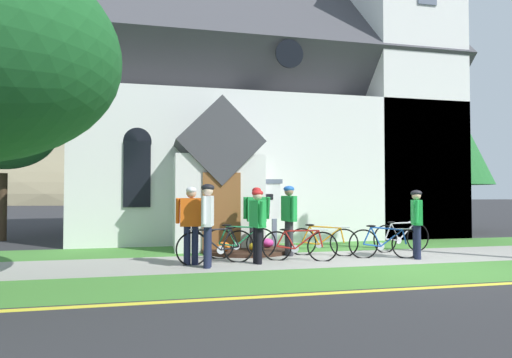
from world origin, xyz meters
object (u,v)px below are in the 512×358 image
Objects in this scene: cyclist_in_orange_jersey at (257,215)px; roadside_conifer at (442,130)px; cyclist_in_white_jersey at (208,218)px; bicycle_silver at (384,243)px; cyclist_in_blue_jersey at (289,214)px; bicycle_yellow at (323,241)px; cyclist_in_red_jersey at (417,219)px; cyclist_in_green_jersey at (258,221)px; church_sign at (244,202)px; bicycle_black at (240,242)px; yard_deciduous_tree at (4,132)px; cyclist_in_yellow_jersey at (191,219)px; bicycle_orange at (299,245)px; bicycle_blue at (216,246)px; bicycle_red at (402,237)px.

cyclist_in_orange_jersey is 10.45m from roadside_conifer.
bicycle_silver is at bearing 5.11° from cyclist_in_white_jersey.
bicycle_silver is 2.38m from cyclist_in_blue_jersey.
bicycle_yellow is 0.99× the size of cyclist_in_red_jersey.
church_sign is at bearing 86.23° from cyclist_in_green_jersey.
bicycle_black is 1.01× the size of cyclist_in_blue_jersey.
cyclist_in_blue_jersey is at bearing -147.61° from roadside_conifer.
cyclist_in_red_jersey is 12.97m from yard_deciduous_tree.
cyclist_in_white_jersey is at bearing -53.48° from cyclist_in_yellow_jersey.
bicycle_black is at bearing 150.26° from bicycle_orange.
cyclist_in_green_jersey is at bearing 12.22° from cyclist_in_white_jersey.
bicycle_blue reaches higher than bicycle_silver.
yard_deciduous_tree is at bearing 155.16° from bicycle_red.
cyclist_in_yellow_jersey is (-1.59, -2.21, -0.31)m from church_sign.
cyclist_in_red_jersey is at bearing -14.12° from bicycle_black.
bicycle_silver is 12.39m from yard_deciduous_tree.
cyclist_in_red_jersey is (3.85, -0.12, -0.00)m from cyclist_in_green_jersey.
bicycle_orange is at bearing -90.54° from cyclist_in_blue_jersey.
cyclist_in_blue_jersey is (0.88, -1.38, -0.28)m from church_sign.
cyclist_in_white_jersey is 9.23m from yard_deciduous_tree.
cyclist_in_white_jersey is (-2.16, -1.25, 0.01)m from cyclist_in_blue_jersey.
bicycle_yellow is at bearing -143.93° from roadside_conifer.
bicycle_blue is 1.05× the size of cyclist_in_yellow_jersey.
bicycle_yellow is 1.07m from cyclist_in_blue_jersey.
cyclist_in_white_jersey is at bearing -174.89° from bicycle_silver.
bicycle_blue is at bearing -44.45° from yard_deciduous_tree.
bicycle_silver is 1.42m from bicycle_red.
church_sign is at bearing 54.19° from cyclist_in_yellow_jersey.
roadside_conifer reaches higher than cyclist_in_red_jersey.
church_sign is 1.23× the size of cyclist_in_white_jersey.
roadside_conifer is at bearing 28.33° from cyclist_in_orange_jersey.
cyclist_in_red_jersey is at bearing -105.60° from bicycle_red.
church_sign is 1.27× the size of bicycle_silver.
cyclist_in_blue_jersey is 0.83m from cyclist_in_orange_jersey.
cyclist_in_blue_jersey is 0.36× the size of yard_deciduous_tree.
bicycle_silver is (2.99, -2.25, -0.94)m from church_sign.
cyclist_in_blue_jersey is at bearing -57.58° from church_sign.
bicycle_blue reaches higher than bicycle_yellow.
cyclist_in_orange_jersey reaches higher than cyclist_in_yellow_jersey.
cyclist_in_white_jersey is at bearing -167.78° from cyclist_in_green_jersey.
cyclist_in_green_jersey is 1.16m from cyclist_in_white_jersey.
cyclist_in_red_jersey is (-0.34, -1.22, 0.56)m from bicycle_red.
cyclist_in_white_jersey is (-0.25, -0.47, 0.66)m from bicycle_blue.
bicycle_silver is 3.20m from cyclist_in_green_jersey.
cyclist_in_red_jersey reaches higher than bicycle_black.
bicycle_yellow is at bearing -1.40° from bicycle_black.
cyclist_in_white_jersey reaches higher than cyclist_in_red_jersey.
bicycle_silver is 1.00× the size of cyclist_in_yellow_jersey.
yard_deciduous_tree reaches higher than cyclist_in_white_jersey.
cyclist_in_white_jersey reaches higher than cyclist_in_green_jersey.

